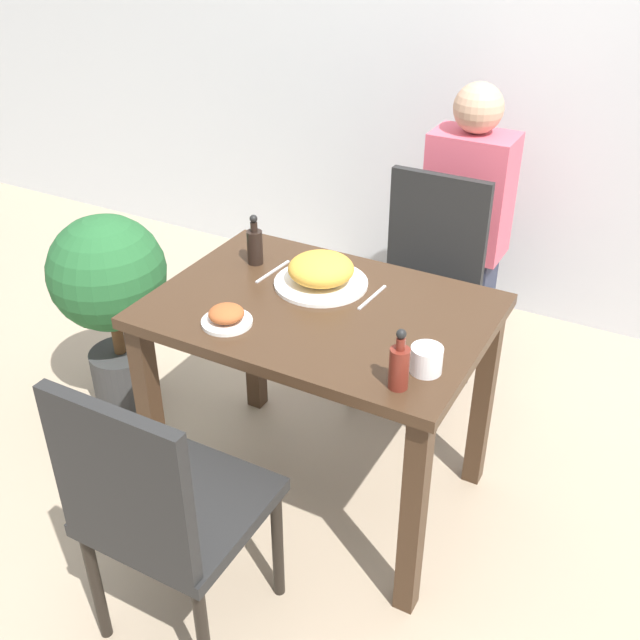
{
  "coord_description": "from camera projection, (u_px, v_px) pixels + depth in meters",
  "views": [
    {
      "loc": [
        0.93,
        -1.71,
        1.88
      ],
      "look_at": [
        0.0,
        0.0,
        0.69
      ],
      "focal_mm": 42.0,
      "sensor_mm": 36.0,
      "label": 1
    }
  ],
  "objects": [
    {
      "name": "person_figure",
      "position": [
        466.0,
        223.0,
        3.18
      ],
      "size": [
        0.34,
        0.22,
        1.17
      ],
      "color": "#2D3347",
      "rests_on": "ground_plane"
    },
    {
      "name": "side_plate",
      "position": [
        227.0,
        316.0,
        2.16
      ],
      "size": [
        0.15,
        0.15,
        0.06
      ],
      "color": "white",
      "rests_on": "dining_table"
    },
    {
      "name": "sauce_bottle",
      "position": [
        399.0,
        365.0,
        1.87
      ],
      "size": [
        0.05,
        0.05,
        0.17
      ],
      "color": "maroon",
      "rests_on": "dining_table"
    },
    {
      "name": "ground_plane",
      "position": [
        320.0,
        487.0,
        2.64
      ],
      "size": [
        16.0,
        16.0,
        0.0
      ],
      "primitive_type": "plane",
      "color": "tan"
    },
    {
      "name": "wall_back",
      "position": [
        498.0,
        26.0,
        3.15
      ],
      "size": [
        8.0,
        0.05,
        2.6
      ],
      "color": "silver",
      "rests_on": "ground_plane"
    },
    {
      "name": "condiment_bottle",
      "position": [
        255.0,
        245.0,
        2.47
      ],
      "size": [
        0.05,
        0.05,
        0.17
      ],
      "color": "black",
      "rests_on": "dining_table"
    },
    {
      "name": "fork_utensil",
      "position": [
        273.0,
        271.0,
        2.44
      ],
      "size": [
        0.02,
        0.18,
        0.0
      ],
      "rotation": [
        0.0,
        0.0,
        1.49
      ],
      "color": "silver",
      "rests_on": "dining_table"
    },
    {
      "name": "chair_near",
      "position": [
        160.0,
        506.0,
        1.88
      ],
      "size": [
        0.42,
        0.42,
        0.89
      ],
      "rotation": [
        0.0,
        0.0,
        3.14
      ],
      "color": "black",
      "rests_on": "ground_plane"
    },
    {
      "name": "drink_cup",
      "position": [
        426.0,
        360.0,
        1.95
      ],
      "size": [
        0.09,
        0.09,
        0.07
      ],
      "color": "white",
      "rests_on": "dining_table"
    },
    {
      "name": "dining_table",
      "position": [
        320.0,
        340.0,
        2.32
      ],
      "size": [
        1.01,
        0.71,
        0.74
      ],
      "color": "#3D2819",
      "rests_on": "ground_plane"
    },
    {
      "name": "food_plate",
      "position": [
        321.0,
        272.0,
        2.35
      ],
      "size": [
        0.3,
        0.3,
        0.1
      ],
      "color": "white",
      "rests_on": "dining_table"
    },
    {
      "name": "spoon_utensil",
      "position": [
        372.0,
        297.0,
        2.3
      ],
      "size": [
        0.02,
        0.17,
        0.0
      ],
      "rotation": [
        0.0,
        0.0,
        1.51
      ],
      "color": "silver",
      "rests_on": "dining_table"
    },
    {
      "name": "potted_plant_left",
      "position": [
        110.0,
        290.0,
        2.8
      ],
      "size": [
        0.44,
        0.44,
        0.81
      ],
      "color": "#333333",
      "rests_on": "ground_plane"
    },
    {
      "name": "chair_far",
      "position": [
        424.0,
        278.0,
        2.92
      ],
      "size": [
        0.42,
        0.42,
        0.89
      ],
      "color": "black",
      "rests_on": "ground_plane"
    }
  ]
}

